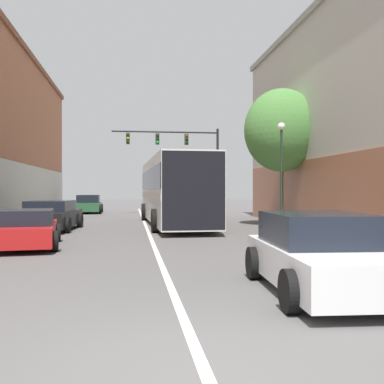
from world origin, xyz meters
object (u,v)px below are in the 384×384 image
parked_car_left_mid (89,204)px  parked_car_left_far (27,229)px  bus (174,189)px  traffic_signal_gantry (183,150)px  parked_car_left_near (52,216)px  street_lamp (281,169)px  hatchback_foreground (320,255)px  street_tree_near (282,130)px

parked_car_left_mid → parked_car_left_far: parked_car_left_mid is taller
bus → traffic_signal_gantry: bearing=-10.8°
parked_car_left_near → street_lamp: bearing=-99.0°
bus → traffic_signal_gantry: 10.67m
hatchback_foreground → street_lamp: size_ratio=0.90×
hatchback_foreground → parked_car_left_near: (-6.76, 12.95, -0.01)m
parked_car_left_far → traffic_signal_gantry: size_ratio=0.56×
parked_car_left_far → street_tree_near: size_ratio=0.64×
bus → parked_car_left_mid: (-5.37, 12.61, -1.19)m
parked_car_left_mid → street_lamp: bearing=-151.9°
bus → traffic_signal_gantry: size_ratio=1.57×
bus → traffic_signal_gantry: (1.62, 10.16, 2.85)m
hatchback_foreground → street_tree_near: size_ratio=0.61×
bus → street_lamp: size_ratio=2.67×
parked_car_left_near → bus: bearing=-65.2°
bus → parked_car_left_near: size_ratio=2.64×
hatchback_foreground → parked_car_left_far: hatchback_foreground is taller
traffic_signal_gantry → parked_car_left_near: bearing=-120.5°
street_tree_near → bus: bearing=167.5°
hatchback_foreground → traffic_signal_gantry: 25.57m
bus → street_lamp: (4.14, -4.38, 0.80)m
bus → street_tree_near: bearing=-104.3°
bus → parked_car_left_near: (-5.61, -2.13, -1.21)m
hatchback_foreground → street_lamp: street_lamp is taller
parked_car_left_far → traffic_signal_gantry: traffic_signal_gantry is taller
street_lamp → street_tree_near: (1.12, 3.21, 2.08)m
street_lamp → parked_car_left_mid: bearing=119.2°
street_lamp → parked_car_left_near: bearing=167.0°
bus → street_lamp: street_lamp is taller
hatchback_foreground → parked_car_left_near: bearing=31.0°
traffic_signal_gantry → street_tree_near: size_ratio=1.16×
hatchback_foreground → parked_car_left_far: 9.56m
parked_car_left_mid → traffic_signal_gantry: 8.44m
parked_car_left_far → street_lamp: (9.47, 3.68, 2.08)m
hatchback_foreground → parked_car_left_mid: parked_car_left_mid is taller
bus → street_lamp: 6.08m
hatchback_foreground → traffic_signal_gantry: (0.47, 25.24, 4.06)m
parked_car_left_near → parked_car_left_far: bearing=-173.3°
bus → traffic_signal_gantry: traffic_signal_gantry is taller
parked_car_left_mid → street_lamp: street_lamp is taller
parked_car_left_far → traffic_signal_gantry: 19.93m
traffic_signal_gantry → street_tree_near: 11.90m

